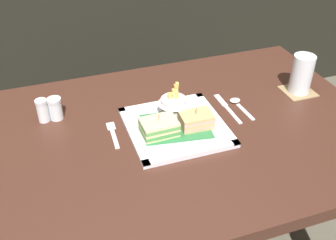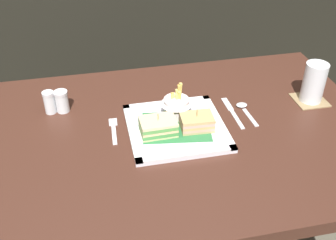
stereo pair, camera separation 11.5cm
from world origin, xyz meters
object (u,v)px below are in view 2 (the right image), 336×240
salt_shaker (50,104)px  dining_table (160,169)px  sandwich_half_right (197,122)px  square_plate (176,128)px  knife (232,111)px  sandwich_half_left (158,127)px  fork (114,129)px  spoon (244,108)px  fries_cup (176,104)px  water_glass (313,84)px  pepper_shaker (62,102)px

salt_shaker → dining_table: bearing=-29.7°
dining_table → sandwich_half_right: 0.20m
square_plate → knife: (0.19, 0.05, -0.00)m
square_plate → salt_shaker: 0.40m
sandwich_half_left → fork: size_ratio=0.81×
sandwich_half_right → spoon: sandwich_half_right is taller
square_plate → spoon: 0.24m
spoon → salt_shaker: salt_shaker is taller
fries_cup → spoon: fries_cup is taller
fork → fries_cup: bearing=6.0°
dining_table → knife: knife is taller
square_plate → spoon: square_plate is taller
sandwich_half_left → fries_cup: bearing=47.5°
square_plate → sandwich_half_right: size_ratio=2.89×
water_glass → knife: (-0.27, -0.01, -0.06)m
sandwich_half_right → knife: (0.13, 0.07, -0.03)m
fries_cup → knife: fries_cup is taller
square_plate → water_glass: bearing=7.8°
knife → pepper_shaker: bearing=167.3°
dining_table → fries_cup: size_ratio=12.65×
fries_cup → spoon: size_ratio=0.81×
spoon → pepper_shaker: (-0.55, 0.11, 0.03)m
sandwich_half_right → knife: 0.16m
sandwich_half_left → fries_cup: (0.07, 0.08, 0.02)m
fries_cup → spoon: (0.22, 0.00, -0.05)m
water_glass → salt_shaker: bearing=172.5°
fries_cup → sandwich_half_left: bearing=-132.5°
square_plate → fries_cup: bearing=76.5°
dining_table → knife: (0.24, 0.06, 0.14)m
fries_cup → spoon: 0.22m
square_plate → sandwich_half_right: sandwich_half_right is taller
sandwich_half_left → pepper_shaker: 0.32m
fork → water_glass: bearing=2.2°
dining_table → pepper_shaker: pepper_shaker is taller
dining_table → spoon: (0.28, 0.07, 0.14)m
sandwich_half_right → fries_cup: size_ratio=0.94×
sandwich_half_left → water_glass: (0.51, 0.08, 0.03)m
water_glass → fork: water_glass is taller
water_glass → knife: 0.27m
water_glass → spoon: bearing=-179.0°
sandwich_half_left → square_plate: bearing=17.7°
water_glass → knife: size_ratio=0.74×
sandwich_half_right → knife: sandwich_half_right is taller
sandwich_half_left → spoon: size_ratio=0.81×
fork → salt_shaker: (-0.18, 0.13, 0.03)m
fries_cup → pepper_shaker: bearing=161.6°
spoon → pepper_shaker: pepper_shaker is taller
spoon → pepper_shaker: 0.56m
dining_table → spoon: size_ratio=10.25×
knife → fries_cup: bearing=178.7°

